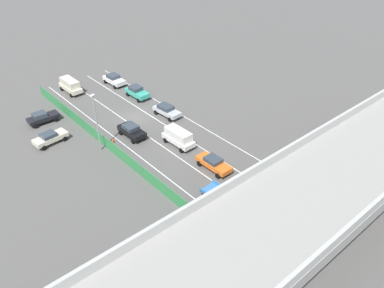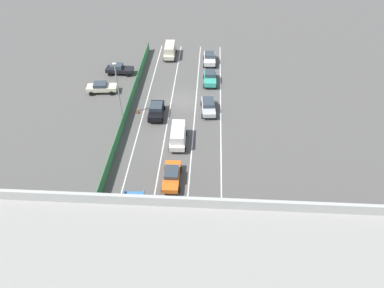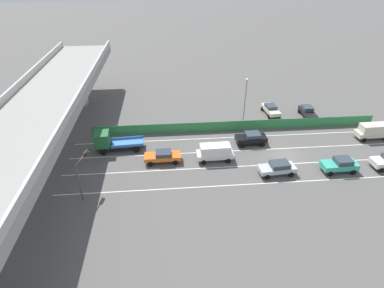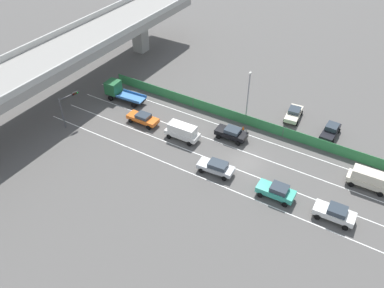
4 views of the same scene
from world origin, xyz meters
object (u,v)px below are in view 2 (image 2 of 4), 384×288
object	(u,v)px
traffic_light	(224,226)
street_lamp	(118,85)
car_sedan_silver	(208,106)
flatbed_truck_blue	(129,223)
parked_sedan_dark	(119,69)
parked_sedan_cream	(101,87)
car_sedan_black	(156,110)
car_van_cream	(170,50)
car_taxi_teal	(210,77)
car_hatchback_white	(210,58)
car_taxi_orange	(172,176)
car_van_white	(178,135)
traffic_cone	(138,111)

from	to	relation	value
traffic_light	street_lamp	world-z (taller)	street_lamp
car_sedan_silver	flatbed_truck_blue	distance (m)	21.82
parked_sedan_dark	parked_sedan_cream	world-z (taller)	parked_sedan_dark
car_sedan_black	parked_sedan_cream	size ratio (longest dim) A/B	0.95
car_van_cream	car_sedan_black	world-z (taller)	car_van_cream
car_sedan_silver	street_lamp	bearing A→B (deg)	7.51
car_taxi_teal	flatbed_truck_blue	distance (m)	29.24
car_taxi_teal	car_sedan_black	bearing A→B (deg)	52.41
car_van_cream	car_hatchback_white	bearing A→B (deg)	163.77
car_taxi_teal	car_taxi_orange	bearing A→B (deg)	79.94
parked_sedan_dark	parked_sedan_cream	xyz separation A→B (m)	(1.40, 5.66, -0.02)
car_van_white	street_lamp	bearing A→B (deg)	-34.11
car_sedan_black	street_lamp	xyz separation A→B (m)	(4.73, 0.10, 3.74)
car_taxi_teal	car_van_white	size ratio (longest dim) A/B	0.92
car_taxi_orange	street_lamp	size ratio (longest dim) A/B	0.59
car_taxi_orange	car_hatchback_white	size ratio (longest dim) A/B	1.06
car_van_cream	car_taxi_teal	world-z (taller)	car_van_cream
car_van_cream	street_lamp	xyz separation A→B (m)	(4.76, 17.69, 3.40)
traffic_cone	traffic_light	bearing A→B (deg)	118.16
car_sedan_black	car_hatchback_white	size ratio (longest dim) A/B	0.98
parked_sedan_dark	flatbed_truck_blue	bearing A→B (deg)	103.65
car_sedan_black	parked_sedan_cream	distance (m)	10.39
parked_sedan_cream	street_lamp	distance (m)	7.91
street_lamp	traffic_cone	bearing A→B (deg)	-163.11
car_van_white	car_sedan_black	bearing A→B (deg)	-58.79
car_van_white	street_lamp	size ratio (longest dim) A/B	0.60
car_taxi_orange	car_taxi_teal	size ratio (longest dim) A/B	1.07
car_hatchback_white	flatbed_truck_blue	bearing A→B (deg)	78.84
parked_sedan_dark	traffic_cone	xyz separation A→B (m)	(-4.74, 10.63, -0.60)
car_van_white	car_hatchback_white	world-z (taller)	car_van_white
car_sedan_black	traffic_light	size ratio (longest dim) A/B	0.89
car_van_cream	car_sedan_black	bearing A→B (deg)	89.91
car_taxi_orange	traffic_cone	distance (m)	14.07
car_van_cream	parked_sedan_dark	size ratio (longest dim) A/B	1.11
parked_sedan_dark	car_hatchback_white	bearing A→B (deg)	-162.70
car_van_white	flatbed_truck_blue	size ratio (longest dim) A/B	0.73
car_van_cream	car_sedan_silver	distance (m)	17.57
car_taxi_teal	parked_sedan_cream	size ratio (longest dim) A/B	0.96
parked_sedan_cream	parked_sedan_dark	bearing A→B (deg)	-103.90
flatbed_truck_blue	street_lamp	world-z (taller)	street_lamp
flatbed_truck_blue	street_lamp	xyz separation A→B (m)	(4.70, -19.14, 3.27)
car_taxi_orange	street_lamp	world-z (taller)	street_lamp
car_taxi_teal	car_sedan_black	size ratio (longest dim) A/B	1.01
car_taxi_teal	parked_sedan_dark	xyz separation A→B (m)	(14.45, -2.03, -0.07)
car_taxi_teal	traffic_cone	bearing A→B (deg)	41.58
car_van_cream	traffic_light	distance (m)	39.23
car_van_cream	flatbed_truck_blue	xyz separation A→B (m)	(0.05, 36.82, 0.14)
car_hatchback_white	street_lamp	distance (m)	19.86
car_sedan_silver	car_van_white	world-z (taller)	car_van_white
traffic_light	street_lamp	distance (m)	24.54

